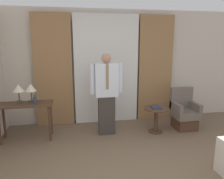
% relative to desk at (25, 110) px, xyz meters
% --- Properties ---
extents(wall_back, '(10.00, 0.06, 2.70)m').
position_rel_desk_xyz_m(wall_back, '(1.76, 0.87, 0.74)').
color(wall_back, beige).
rests_on(wall_back, ground_plane).
extents(curtain_sheer_center, '(1.53, 0.06, 2.58)m').
position_rel_desk_xyz_m(curtain_sheer_center, '(1.76, 0.74, 0.68)').
color(curtain_sheer_center, white).
rests_on(curtain_sheer_center, ground_plane).
extents(curtain_drape_left, '(0.86, 0.06, 2.58)m').
position_rel_desk_xyz_m(curtain_drape_left, '(0.52, 0.74, 0.68)').
color(curtain_drape_left, '#997047').
rests_on(curtain_drape_left, ground_plane).
extents(curtain_drape_right, '(0.86, 0.06, 2.58)m').
position_rel_desk_xyz_m(curtain_drape_right, '(2.99, 0.74, 0.68)').
color(curtain_drape_right, '#997047').
rests_on(curtain_drape_right, ground_plane).
extents(desk, '(1.05, 0.46, 0.75)m').
position_rel_desk_xyz_m(desk, '(0.00, 0.00, 0.00)').
color(desk, '#4C3323').
rests_on(desk, ground_plane).
extents(table_lamp_left, '(0.22, 0.22, 0.38)m').
position_rel_desk_xyz_m(table_lamp_left, '(-0.12, 0.10, 0.42)').
color(table_lamp_left, '#4C4238').
rests_on(table_lamp_left, desk).
extents(table_lamp_right, '(0.22, 0.22, 0.38)m').
position_rel_desk_xyz_m(table_lamp_right, '(0.12, 0.10, 0.42)').
color(table_lamp_right, '#4C4238').
rests_on(table_lamp_right, desk).
extents(bottle_near_edge, '(0.07, 0.07, 0.17)m').
position_rel_desk_xyz_m(bottle_near_edge, '(0.21, -0.08, 0.21)').
color(bottle_near_edge, '#2D3851').
rests_on(bottle_near_edge, desk).
extents(person, '(0.69, 0.23, 1.72)m').
position_rel_desk_xyz_m(person, '(1.63, -0.02, 0.32)').
color(person, '#38332D').
rests_on(person, ground_plane).
extents(armchair, '(0.53, 0.53, 0.92)m').
position_rel_desk_xyz_m(armchair, '(3.42, -0.03, -0.27)').
color(armchair, '#4C3323').
rests_on(armchair, ground_plane).
extents(side_table, '(0.54, 0.54, 0.55)m').
position_rel_desk_xyz_m(side_table, '(2.70, -0.14, -0.24)').
color(side_table, '#4C3323').
rests_on(side_table, ground_plane).
extents(book, '(0.19, 0.22, 0.03)m').
position_rel_desk_xyz_m(book, '(2.69, -0.15, -0.05)').
color(book, '#2D334C').
rests_on(book, side_table).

